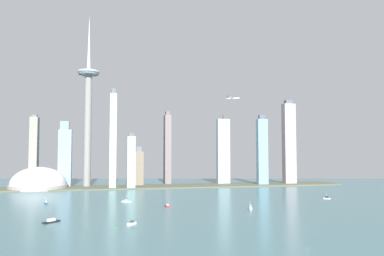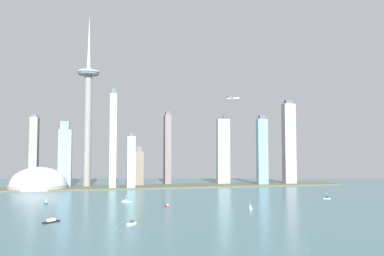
{
  "view_description": "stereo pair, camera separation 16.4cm",
  "coord_description": "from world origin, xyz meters",
  "px_view_note": "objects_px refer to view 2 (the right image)",
  "views": [
    {
      "loc": [
        -142.11,
        -251.72,
        67.38
      ],
      "look_at": [
        25.13,
        464.98,
        113.5
      ],
      "focal_mm": 36.38,
      "sensor_mm": 36.0,
      "label": 1
    },
    {
      "loc": [
        -141.95,
        -251.76,
        67.38
      ],
      "look_at": [
        25.13,
        464.98,
        113.5
      ],
      "focal_mm": 36.38,
      "sensor_mm": 36.0,
      "label": 2
    }
  ],
  "objects_px": {
    "skyscraper_1": "(65,158)",
    "observation_tower": "(88,104)",
    "stadium_dome": "(38,185)",
    "skyscraper_2": "(113,140)",
    "boat_0": "(167,206)",
    "boat_7": "(250,207)",
    "skyscraper_3": "(64,153)",
    "boat_3": "(51,221)",
    "skyscraper_4": "(167,149)",
    "skyscraper_0": "(225,154)",
    "boat_5": "(126,201)",
    "boat_1": "(46,203)",
    "channel_buoy_0": "(122,198)",
    "skyscraper_5": "(138,168)",
    "channel_buoy_1": "(116,228)",
    "skyscraper_6": "(262,151)",
    "skyscraper_10": "(289,143)",
    "boat_6": "(132,223)",
    "airplane": "(233,98)",
    "skyscraper_8": "(34,152)",
    "skyscraper_7": "(223,152)",
    "skyscraper_9": "(131,162)",
    "boat_2": "(327,198)"
  },
  "relations": [
    {
      "from": "skyscraper_7",
      "to": "airplane",
      "type": "height_order",
      "value": "airplane"
    },
    {
      "from": "skyscraper_10",
      "to": "boat_6",
      "type": "height_order",
      "value": "skyscraper_10"
    },
    {
      "from": "skyscraper_5",
      "to": "skyscraper_10",
      "type": "relative_size",
      "value": 0.44
    },
    {
      "from": "stadium_dome",
      "to": "skyscraper_2",
      "type": "relative_size",
      "value": 0.56
    },
    {
      "from": "skyscraper_1",
      "to": "skyscraper_6",
      "type": "height_order",
      "value": "skyscraper_6"
    },
    {
      "from": "skyscraper_2",
      "to": "channel_buoy_1",
      "type": "bearing_deg",
      "value": -91.04
    },
    {
      "from": "observation_tower",
      "to": "boat_1",
      "type": "height_order",
      "value": "observation_tower"
    },
    {
      "from": "skyscraper_1",
      "to": "observation_tower",
      "type": "bearing_deg",
      "value": -18.72
    },
    {
      "from": "observation_tower",
      "to": "stadium_dome",
      "type": "bearing_deg",
      "value": -168.53
    },
    {
      "from": "skyscraper_3",
      "to": "skyscraper_4",
      "type": "relative_size",
      "value": 0.85
    },
    {
      "from": "observation_tower",
      "to": "airplane",
      "type": "bearing_deg",
      "value": -10.42
    },
    {
      "from": "boat_6",
      "to": "skyscraper_4",
      "type": "bearing_deg",
      "value": -156.56
    },
    {
      "from": "skyscraper_9",
      "to": "boat_7",
      "type": "xyz_separation_m",
      "value": [
        119.3,
        -292.4,
        -47.92
      ]
    },
    {
      "from": "skyscraper_1",
      "to": "skyscraper_9",
      "type": "xyz_separation_m",
      "value": [
        122.72,
        -61.87,
        -5.88
      ]
    },
    {
      "from": "skyscraper_2",
      "to": "skyscraper_7",
      "type": "xyz_separation_m",
      "value": [
        231.01,
        43.99,
        -21.63
      ]
    },
    {
      "from": "skyscraper_5",
      "to": "boat_7",
      "type": "distance_m",
      "value": 368.13
    },
    {
      "from": "skyscraper_5",
      "to": "channel_buoy_1",
      "type": "bearing_deg",
      "value": -97.79
    },
    {
      "from": "skyscraper_1",
      "to": "skyscraper_5",
      "type": "xyz_separation_m",
      "value": [
        142.14,
        -1.64,
        -19.27
      ]
    },
    {
      "from": "skyscraper_3",
      "to": "boat_7",
      "type": "distance_m",
      "value": 486.78
    },
    {
      "from": "skyscraper_1",
      "to": "boat_0",
      "type": "relative_size",
      "value": 9.39
    },
    {
      "from": "skyscraper_6",
      "to": "channel_buoy_0",
      "type": "distance_m",
      "value": 343.51
    },
    {
      "from": "stadium_dome",
      "to": "boat_5",
      "type": "relative_size",
      "value": 7.73
    },
    {
      "from": "stadium_dome",
      "to": "skyscraper_2",
      "type": "bearing_deg",
      "value": -7.6
    },
    {
      "from": "skyscraper_1",
      "to": "boat_5",
      "type": "xyz_separation_m",
      "value": [
        102.66,
        -256.39,
        -54.3
      ]
    },
    {
      "from": "skyscraper_5",
      "to": "boat_0",
      "type": "height_order",
      "value": "skyscraper_5"
    },
    {
      "from": "stadium_dome",
      "to": "boat_2",
      "type": "height_order",
      "value": "stadium_dome"
    },
    {
      "from": "stadium_dome",
      "to": "skyscraper_1",
      "type": "relative_size",
      "value": 0.94
    },
    {
      "from": "boat_1",
      "to": "channel_buoy_0",
      "type": "xyz_separation_m",
      "value": [
        100.64,
        39.16,
        -0.36
      ]
    },
    {
      "from": "channel_buoy_0",
      "to": "airplane",
      "type": "distance_m",
      "value": 317.59
    },
    {
      "from": "skyscraper_8",
      "to": "skyscraper_10",
      "type": "xyz_separation_m",
      "value": [
        514.13,
        -33.91,
        18.78
      ]
    },
    {
      "from": "boat_5",
      "to": "boat_7",
      "type": "bearing_deg",
      "value": 11.38
    },
    {
      "from": "skyscraper_3",
      "to": "boat_3",
      "type": "relative_size",
      "value": 7.69
    },
    {
      "from": "skyscraper_3",
      "to": "channel_buoy_1",
      "type": "bearing_deg",
      "value": -79.88
    },
    {
      "from": "skyscraper_0",
      "to": "skyscraper_7",
      "type": "distance_m",
      "value": 34.13
    },
    {
      "from": "skyscraper_1",
      "to": "boat_0",
      "type": "xyz_separation_m",
      "value": [
        149.22,
        -312.94,
        -54.33
      ]
    },
    {
      "from": "boat_5",
      "to": "boat_6",
      "type": "xyz_separation_m",
      "value": [
        -5.52,
        -167.54,
        0.09
      ]
    },
    {
      "from": "skyscraper_6",
      "to": "boat_0",
      "type": "distance_m",
      "value": 367.98
    },
    {
      "from": "skyscraper_3",
      "to": "skyscraper_4",
      "type": "xyz_separation_m",
      "value": [
        214.11,
        -22.41,
        9.51
      ]
    },
    {
      "from": "boat_1",
      "to": "airplane",
      "type": "xyz_separation_m",
      "value": [
        322.73,
        185.41,
        173.28
      ]
    },
    {
      "from": "boat_2",
      "to": "channel_buoy_0",
      "type": "bearing_deg",
      "value": 44.16
    },
    {
      "from": "boat_7",
      "to": "boat_5",
      "type": "bearing_deg",
      "value": -115.98
    },
    {
      "from": "skyscraper_1",
      "to": "skyscraper_3",
      "type": "bearing_deg",
      "value": 96.35
    },
    {
      "from": "channel_buoy_0",
      "to": "channel_buoy_1",
      "type": "bearing_deg",
      "value": -94.38
    },
    {
      "from": "boat_0",
      "to": "boat_7",
      "type": "distance_m",
      "value": 101.6
    },
    {
      "from": "skyscraper_3",
      "to": "skyscraper_5",
      "type": "xyz_separation_m",
      "value": [
        148.74,
        -60.92,
        -29.61
      ]
    },
    {
      "from": "skyscraper_0",
      "to": "skyscraper_4",
      "type": "xyz_separation_m",
      "value": [
        -126.02,
        10.98,
        11.9
      ]
    },
    {
      "from": "skyscraper_2",
      "to": "boat_0",
      "type": "xyz_separation_m",
      "value": [
        59.88,
        -263.85,
        -89.39
      ]
    },
    {
      "from": "skyscraper_10",
      "to": "boat_7",
      "type": "xyz_separation_m",
      "value": [
        -215.28,
        -318.55,
        -85.02
      ]
    },
    {
      "from": "boat_7",
      "to": "channel_buoy_1",
      "type": "height_order",
      "value": "boat_7"
    },
    {
      "from": "skyscraper_0",
      "to": "boat_7",
      "type": "bearing_deg",
      "value": -103.53
    }
  ]
}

